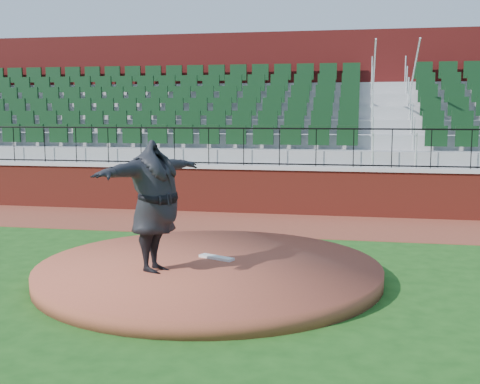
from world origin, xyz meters
TOP-DOWN VIEW (x-y plane):
  - ground at (0.00, 0.00)m, footprint 90.00×90.00m
  - warning_track at (0.00, 5.40)m, footprint 34.00×3.20m
  - field_wall at (0.00, 7.00)m, footprint 34.00×0.35m
  - wall_cap at (0.00, 7.00)m, footprint 34.00×0.45m
  - wall_railing at (0.00, 7.00)m, footprint 34.00×0.05m
  - seating_stands at (0.00, 9.72)m, footprint 34.00×5.10m
  - concourse_wall at (0.00, 12.52)m, footprint 34.00×0.50m
  - pitchers_mound at (-0.29, 0.31)m, footprint 5.67×5.67m
  - pitching_rubber at (-0.24, 0.66)m, footprint 0.66×0.41m
  - pitcher at (-0.99, -0.32)m, footprint 1.44×2.63m

SIDE VIEW (x-z plane):
  - ground at x=0.00m, z-range 0.00..0.00m
  - warning_track at x=0.00m, z-range 0.00..0.01m
  - pitchers_mound at x=-0.29m, z-range 0.00..0.25m
  - pitching_rubber at x=-0.24m, z-range 0.25..0.29m
  - field_wall at x=0.00m, z-range 0.00..1.20m
  - wall_cap at x=0.00m, z-range 1.20..1.30m
  - pitcher at x=-0.99m, z-range 0.25..2.32m
  - wall_railing at x=0.00m, z-range 1.30..2.30m
  - seating_stands at x=0.00m, z-range 0.00..4.60m
  - concourse_wall at x=0.00m, z-range 0.00..5.50m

